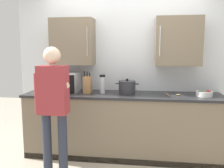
% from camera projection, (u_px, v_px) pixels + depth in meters
% --- Properties ---
extents(back_wall_tiled, '(3.48, 0.44, 2.60)m').
position_uv_depth(back_wall_tiled, '(125.00, 62.00, 3.84)').
color(back_wall_tiled, silver).
rests_on(back_wall_tiled, ground_plane).
extents(counter_unit, '(2.90, 0.66, 0.95)m').
position_uv_depth(counter_unit, '(122.00, 125.00, 3.66)').
color(counter_unit, '#756651').
rests_on(counter_unit, ground_plane).
extents(microwave_oven, '(0.58, 0.43, 0.29)m').
position_uv_depth(microwave_oven, '(58.00, 82.00, 3.74)').
color(microwave_oven, '#B7BABF').
rests_on(microwave_oven, counter_unit).
extents(thermos_flask, '(0.09, 0.09, 0.28)m').
position_uv_depth(thermos_flask, '(102.00, 84.00, 3.62)').
color(thermos_flask, '#B7BABF').
rests_on(thermos_flask, counter_unit).
extents(wooden_spoon, '(0.21, 0.25, 0.02)m').
position_uv_depth(wooden_spoon, '(173.00, 95.00, 3.47)').
color(wooden_spoon, tan).
rests_on(wooden_spoon, counter_unit).
extents(stock_pot, '(0.34, 0.25, 0.22)m').
position_uv_depth(stock_pot, '(127.00, 87.00, 3.57)').
color(stock_pot, '#2D2D33').
rests_on(stock_pot, counter_unit).
extents(fruit_bowl, '(0.23, 0.23, 0.10)m').
position_uv_depth(fruit_bowl, '(204.00, 93.00, 3.39)').
color(fruit_bowl, white).
rests_on(fruit_bowl, counter_unit).
extents(knife_block, '(0.11, 0.15, 0.33)m').
position_uv_depth(knife_block, '(88.00, 85.00, 3.63)').
color(knife_block, '#A37547').
rests_on(knife_block, counter_unit).
extents(person_figure, '(0.44, 0.61, 1.63)m').
position_uv_depth(person_figure, '(53.00, 102.00, 2.92)').
color(person_figure, '#282D3D').
rests_on(person_figure, ground_plane).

